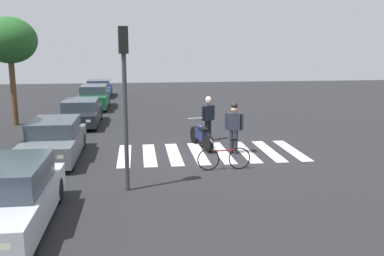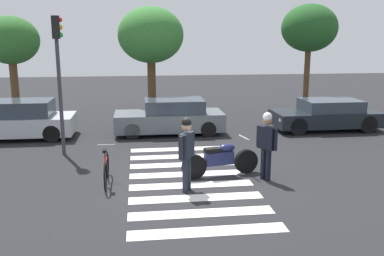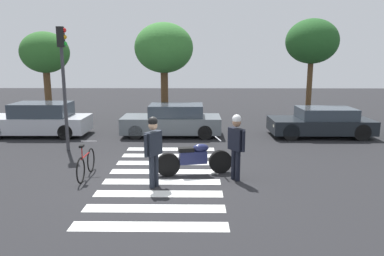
{
  "view_description": "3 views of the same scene",
  "coord_description": "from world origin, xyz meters",
  "px_view_note": "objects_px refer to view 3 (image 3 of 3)",
  "views": [
    {
      "loc": [
        -15.16,
        2.63,
        3.97
      ],
      "look_at": [
        -0.04,
        0.68,
        0.97
      ],
      "focal_mm": 39.89,
      "sensor_mm": 36.0,
      "label": 1
    },
    {
      "loc": [
        -1.31,
        -10.89,
        3.86
      ],
      "look_at": [
        0.24,
        1.31,
        1.14
      ],
      "focal_mm": 39.7,
      "sensor_mm": 36.0,
      "label": 2
    },
    {
      "loc": [
        0.94,
        -9.97,
        3.39
      ],
      "look_at": [
        0.81,
        1.47,
        1.14
      ],
      "focal_mm": 33.87,
      "sensor_mm": 36.0,
      "label": 3
    }
  ],
  "objects_px": {
    "car_grey_coupe": "(173,121)",
    "traffic_light_pole": "(63,69)",
    "officer_on_foot": "(236,142)",
    "leaning_bicycle": "(86,164)",
    "car_silver_sedan": "(39,120)",
    "officer_by_motorcycle": "(153,146)",
    "car_black_suv": "(321,122)",
    "police_motorcycle": "(194,159)"
  },
  "relations": [
    {
      "from": "car_silver_sedan",
      "to": "car_grey_coupe",
      "type": "xyz_separation_m",
      "value": [
        5.83,
        0.06,
        -0.03
      ]
    },
    {
      "from": "car_black_suv",
      "to": "traffic_light_pole",
      "type": "bearing_deg",
      "value": -166.17
    },
    {
      "from": "traffic_light_pole",
      "to": "car_black_suv",
      "type": "bearing_deg",
      "value": 13.83
    },
    {
      "from": "police_motorcycle",
      "to": "car_black_suv",
      "type": "relative_size",
      "value": 0.52
    },
    {
      "from": "officer_on_foot",
      "to": "traffic_light_pole",
      "type": "distance_m",
      "value": 6.92
    },
    {
      "from": "police_motorcycle",
      "to": "officer_on_foot",
      "type": "relative_size",
      "value": 1.2
    },
    {
      "from": "officer_on_foot",
      "to": "car_grey_coupe",
      "type": "xyz_separation_m",
      "value": [
        -2.13,
        5.83,
        -0.44
      ]
    },
    {
      "from": "car_grey_coupe",
      "to": "traffic_light_pole",
      "type": "bearing_deg",
      "value": -144.79
    },
    {
      "from": "officer_on_foot",
      "to": "car_black_suv",
      "type": "bearing_deg",
      "value": 53.04
    },
    {
      "from": "leaning_bicycle",
      "to": "officer_by_motorcycle",
      "type": "bearing_deg",
      "value": -20.79
    },
    {
      "from": "officer_by_motorcycle",
      "to": "car_black_suv",
      "type": "xyz_separation_m",
      "value": [
        6.52,
        6.31,
        -0.5
      ]
    },
    {
      "from": "car_silver_sedan",
      "to": "car_grey_coupe",
      "type": "height_order",
      "value": "car_silver_sedan"
    },
    {
      "from": "police_motorcycle",
      "to": "car_silver_sedan",
      "type": "relative_size",
      "value": 0.51
    },
    {
      "from": "officer_by_motorcycle",
      "to": "car_black_suv",
      "type": "height_order",
      "value": "officer_by_motorcycle"
    },
    {
      "from": "officer_by_motorcycle",
      "to": "car_black_suv",
      "type": "bearing_deg",
      "value": 44.04
    },
    {
      "from": "leaning_bicycle",
      "to": "traffic_light_pole",
      "type": "bearing_deg",
      "value": 117.35
    },
    {
      "from": "car_grey_coupe",
      "to": "car_silver_sedan",
      "type": "bearing_deg",
      "value": -179.4
    },
    {
      "from": "car_grey_coupe",
      "to": "traffic_light_pole",
      "type": "xyz_separation_m",
      "value": [
        -3.69,
        -2.6,
        2.31
      ]
    },
    {
      "from": "officer_by_motorcycle",
      "to": "car_silver_sedan",
      "type": "xyz_separation_m",
      "value": [
        -5.75,
        6.36,
        -0.43
      ]
    },
    {
      "from": "police_motorcycle",
      "to": "traffic_light_pole",
      "type": "bearing_deg",
      "value": 149.34
    },
    {
      "from": "leaning_bicycle",
      "to": "officer_on_foot",
      "type": "bearing_deg",
      "value": -2.5
    },
    {
      "from": "officer_by_motorcycle",
      "to": "car_grey_coupe",
      "type": "xyz_separation_m",
      "value": [
        0.08,
        6.42,
        -0.46
      ]
    },
    {
      "from": "car_grey_coupe",
      "to": "car_black_suv",
      "type": "distance_m",
      "value": 6.44
    },
    {
      "from": "traffic_light_pole",
      "to": "leaning_bicycle",
      "type": "bearing_deg",
      "value": -62.65
    },
    {
      "from": "police_motorcycle",
      "to": "car_silver_sedan",
      "type": "xyz_separation_m",
      "value": [
        -6.81,
        5.31,
        0.21
      ]
    },
    {
      "from": "leaning_bicycle",
      "to": "car_silver_sedan",
      "type": "bearing_deg",
      "value": 123.62
    },
    {
      "from": "police_motorcycle",
      "to": "car_grey_coupe",
      "type": "height_order",
      "value": "car_grey_coupe"
    },
    {
      "from": "car_black_suv",
      "to": "officer_on_foot",
      "type": "bearing_deg",
      "value": -126.96
    },
    {
      "from": "leaning_bicycle",
      "to": "officer_by_motorcycle",
      "type": "height_order",
      "value": "officer_by_motorcycle"
    },
    {
      "from": "car_grey_coupe",
      "to": "officer_by_motorcycle",
      "type": "bearing_deg",
      "value": -90.74
    },
    {
      "from": "car_black_suv",
      "to": "traffic_light_pole",
      "type": "height_order",
      "value": "traffic_light_pole"
    },
    {
      "from": "officer_by_motorcycle",
      "to": "police_motorcycle",
      "type": "bearing_deg",
      "value": 44.59
    },
    {
      "from": "police_motorcycle",
      "to": "traffic_light_pole",
      "type": "distance_m",
      "value": 5.97
    },
    {
      "from": "officer_on_foot",
      "to": "leaning_bicycle",
      "type": "bearing_deg",
      "value": 177.5
    },
    {
      "from": "car_black_suv",
      "to": "traffic_light_pole",
      "type": "distance_m",
      "value": 10.69
    },
    {
      "from": "leaning_bicycle",
      "to": "car_grey_coupe",
      "type": "xyz_separation_m",
      "value": [
        2.12,
        5.65,
        0.26
      ]
    },
    {
      "from": "police_motorcycle",
      "to": "car_silver_sedan",
      "type": "bearing_deg",
      "value": 142.05
    },
    {
      "from": "officer_by_motorcycle",
      "to": "officer_on_foot",
      "type": "bearing_deg",
      "value": 14.79
    },
    {
      "from": "police_motorcycle",
      "to": "leaning_bicycle",
      "type": "xyz_separation_m",
      "value": [
        -3.1,
        -0.28,
        -0.08
      ]
    },
    {
      "from": "officer_by_motorcycle",
      "to": "car_silver_sedan",
      "type": "height_order",
      "value": "officer_by_motorcycle"
    },
    {
      "from": "car_silver_sedan",
      "to": "car_grey_coupe",
      "type": "relative_size",
      "value": 1.02
    },
    {
      "from": "car_grey_coupe",
      "to": "traffic_light_pole",
      "type": "relative_size",
      "value": 0.96
    }
  ]
}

